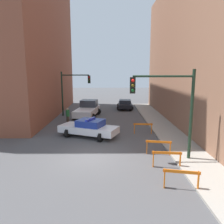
{
  "coord_description": "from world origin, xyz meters",
  "views": [
    {
      "loc": [
        1.24,
        -12.58,
        5.16
      ],
      "look_at": [
        1.43,
        8.22,
        1.33
      ],
      "focal_mm": 35.0,
      "sensor_mm": 36.0,
      "label": 1
    }
  ],
  "objects_px": {
    "traffic_light_near": "(172,101)",
    "white_truck": "(88,109)",
    "barrier_front": "(181,176)",
    "barrier_mid": "(167,157)",
    "traffic_light_far": "(71,87)",
    "pedestrian_crossing": "(68,116)",
    "barrier_corner": "(143,127)",
    "barrier_back": "(159,145)",
    "police_car": "(89,128)",
    "parked_car_near": "(125,104)"
  },
  "relations": [
    {
      "from": "police_car",
      "to": "traffic_light_near",
      "type": "bearing_deg",
      "value": -110.22
    },
    {
      "from": "white_truck",
      "to": "barrier_corner",
      "type": "xyz_separation_m",
      "value": [
        5.37,
        -7.05,
        -0.29
      ]
    },
    {
      "from": "parked_car_near",
      "to": "barrier_corner",
      "type": "bearing_deg",
      "value": -84.1
    },
    {
      "from": "police_car",
      "to": "barrier_corner",
      "type": "relative_size",
      "value": 3.16
    },
    {
      "from": "barrier_back",
      "to": "police_car",
      "type": "bearing_deg",
      "value": 140.2
    },
    {
      "from": "barrier_mid",
      "to": "police_car",
      "type": "bearing_deg",
      "value": 129.24
    },
    {
      "from": "barrier_front",
      "to": "barrier_mid",
      "type": "relative_size",
      "value": 0.99
    },
    {
      "from": "parked_car_near",
      "to": "pedestrian_crossing",
      "type": "height_order",
      "value": "pedestrian_crossing"
    },
    {
      "from": "barrier_back",
      "to": "barrier_corner",
      "type": "bearing_deg",
      "value": 93.41
    },
    {
      "from": "barrier_mid",
      "to": "barrier_corner",
      "type": "bearing_deg",
      "value": 92.72
    },
    {
      "from": "barrier_back",
      "to": "barrier_corner",
      "type": "xyz_separation_m",
      "value": [
        -0.28,
        4.72,
        0.0
      ]
    },
    {
      "from": "pedestrian_crossing",
      "to": "barrier_mid",
      "type": "relative_size",
      "value": 1.04
    },
    {
      "from": "police_car",
      "to": "pedestrian_crossing",
      "type": "relative_size",
      "value": 3.04
    },
    {
      "from": "barrier_mid",
      "to": "white_truck",
      "type": "bearing_deg",
      "value": 112.59
    },
    {
      "from": "white_truck",
      "to": "barrier_mid",
      "type": "distance_m",
      "value": 14.81
    },
    {
      "from": "pedestrian_crossing",
      "to": "police_car",
      "type": "bearing_deg",
      "value": -47.5
    },
    {
      "from": "white_truck",
      "to": "barrier_front",
      "type": "bearing_deg",
      "value": -62.79
    },
    {
      "from": "barrier_back",
      "to": "barrier_mid",
      "type": "bearing_deg",
      "value": -89.01
    },
    {
      "from": "traffic_light_far",
      "to": "barrier_mid",
      "type": "relative_size",
      "value": 3.26
    },
    {
      "from": "police_car",
      "to": "white_truck",
      "type": "xyz_separation_m",
      "value": [
        -0.9,
        7.81,
        0.18
      ]
    },
    {
      "from": "barrier_back",
      "to": "parked_car_near",
      "type": "bearing_deg",
      "value": 93.11
    },
    {
      "from": "traffic_light_near",
      "to": "pedestrian_crossing",
      "type": "distance_m",
      "value": 12.22
    },
    {
      "from": "police_car",
      "to": "barrier_corner",
      "type": "xyz_separation_m",
      "value": [
        4.47,
        0.77,
        -0.11
      ]
    },
    {
      "from": "white_truck",
      "to": "pedestrian_crossing",
      "type": "relative_size",
      "value": 3.38
    },
    {
      "from": "white_truck",
      "to": "barrier_corner",
      "type": "bearing_deg",
      "value": -45.29
    },
    {
      "from": "parked_car_near",
      "to": "barrier_corner",
      "type": "height_order",
      "value": "parked_car_near"
    },
    {
      "from": "traffic_light_near",
      "to": "parked_car_near",
      "type": "relative_size",
      "value": 1.19
    },
    {
      "from": "white_truck",
      "to": "barrier_back",
      "type": "bearing_deg",
      "value": -56.95
    },
    {
      "from": "white_truck",
      "to": "barrier_back",
      "type": "height_order",
      "value": "white_truck"
    },
    {
      "from": "pedestrian_crossing",
      "to": "barrier_front",
      "type": "xyz_separation_m",
      "value": [
        7.37,
        -12.38,
        -0.24
      ]
    },
    {
      "from": "parked_car_near",
      "to": "pedestrian_crossing",
      "type": "xyz_separation_m",
      "value": [
        -6.33,
        -9.23,
        0.19
      ]
    },
    {
      "from": "white_truck",
      "to": "barrier_mid",
      "type": "xyz_separation_m",
      "value": [
        5.69,
        -13.67,
        -0.29
      ]
    },
    {
      "from": "police_car",
      "to": "barrier_corner",
      "type": "distance_m",
      "value": 4.54
    },
    {
      "from": "pedestrian_crossing",
      "to": "barrier_front",
      "type": "height_order",
      "value": "pedestrian_crossing"
    },
    {
      "from": "barrier_front",
      "to": "barrier_mid",
      "type": "xyz_separation_m",
      "value": [
        -0.06,
        2.28,
        0.0
      ]
    },
    {
      "from": "pedestrian_crossing",
      "to": "barrier_mid",
      "type": "bearing_deg",
      "value": -42.32
    },
    {
      "from": "police_car",
      "to": "pedestrian_crossing",
      "type": "distance_m",
      "value": 4.94
    },
    {
      "from": "traffic_light_near",
      "to": "barrier_back",
      "type": "distance_m",
      "value": 3.08
    },
    {
      "from": "traffic_light_near",
      "to": "barrier_back",
      "type": "bearing_deg",
      "value": 116.07
    },
    {
      "from": "pedestrian_crossing",
      "to": "barrier_corner",
      "type": "bearing_deg",
      "value": -14.66
    },
    {
      "from": "traffic_light_far",
      "to": "barrier_front",
      "type": "xyz_separation_m",
      "value": [
        7.69,
        -16.76,
        -2.78
      ]
    },
    {
      "from": "police_car",
      "to": "traffic_light_far",
      "type": "bearing_deg",
      "value": 41.1
    },
    {
      "from": "traffic_light_near",
      "to": "pedestrian_crossing",
      "type": "bearing_deg",
      "value": 130.27
    },
    {
      "from": "traffic_light_near",
      "to": "barrier_corner",
      "type": "bearing_deg",
      "value": 97.3
    },
    {
      "from": "pedestrian_crossing",
      "to": "barrier_corner",
      "type": "distance_m",
      "value": 7.81
    },
    {
      "from": "barrier_mid",
      "to": "barrier_front",
      "type": "bearing_deg",
      "value": -88.47
    },
    {
      "from": "traffic_light_far",
      "to": "police_car",
      "type": "relative_size",
      "value": 1.03
    },
    {
      "from": "traffic_light_far",
      "to": "barrier_mid",
      "type": "xyz_separation_m",
      "value": [
        7.63,
        -14.49,
        -2.78
      ]
    },
    {
      "from": "traffic_light_near",
      "to": "barrier_corner",
      "type": "xyz_separation_m",
      "value": [
        -0.72,
        5.62,
        -2.91
      ]
    },
    {
      "from": "traffic_light_near",
      "to": "white_truck",
      "type": "distance_m",
      "value": 14.3
    }
  ]
}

